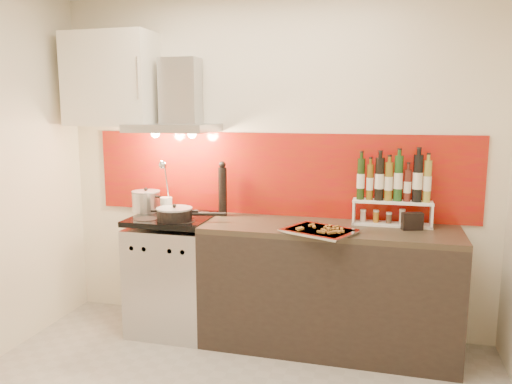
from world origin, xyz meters
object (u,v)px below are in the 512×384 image
(counter, at_px, (328,287))
(pepper_mill, at_px, (223,190))
(baking_tray, at_px, (320,231))
(range_stove, at_px, (174,275))
(saute_pan, at_px, (176,214))
(stock_pot, at_px, (146,201))

(counter, relative_size, pepper_mill, 4.23)
(counter, height_order, baking_tray, baking_tray)
(range_stove, height_order, baking_tray, baking_tray)
(range_stove, distance_m, saute_pan, 0.54)
(pepper_mill, relative_size, baking_tray, 0.77)
(range_stove, distance_m, counter, 1.20)
(counter, height_order, stock_pot, stock_pot)
(stock_pot, distance_m, baking_tray, 1.48)
(stock_pot, bearing_deg, baking_tray, -12.45)
(range_stove, distance_m, stock_pot, 0.63)
(range_stove, xyz_separation_m, pepper_mill, (0.35, 0.16, 0.66))
(stock_pot, distance_m, pepper_mill, 0.64)
(counter, height_order, pepper_mill, pepper_mill)
(pepper_mill, bearing_deg, stock_pot, -175.78)
(range_stove, relative_size, saute_pan, 1.79)
(counter, xyz_separation_m, saute_pan, (-1.12, -0.13, 0.51))
(saute_pan, height_order, pepper_mill, pepper_mill)
(saute_pan, xyz_separation_m, pepper_mill, (0.27, 0.29, 0.15))
(range_stove, xyz_separation_m, baking_tray, (1.16, -0.20, 0.47))
(pepper_mill, bearing_deg, counter, -10.52)
(pepper_mill, height_order, baking_tray, pepper_mill)
(range_stove, relative_size, stock_pot, 4.03)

